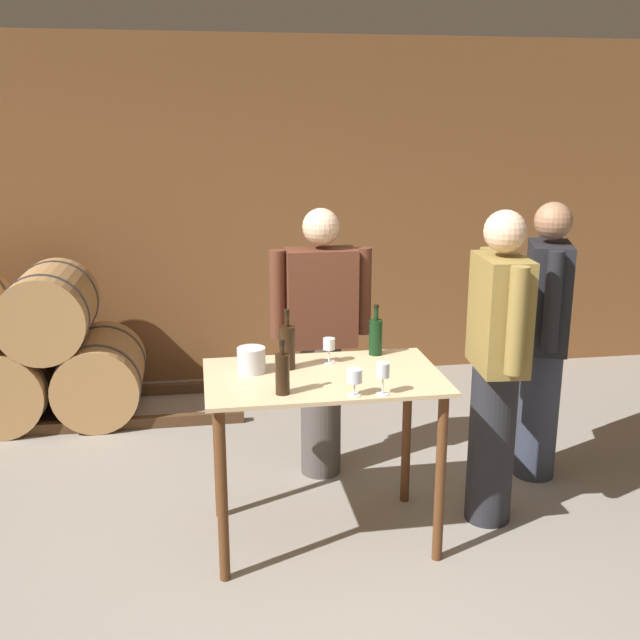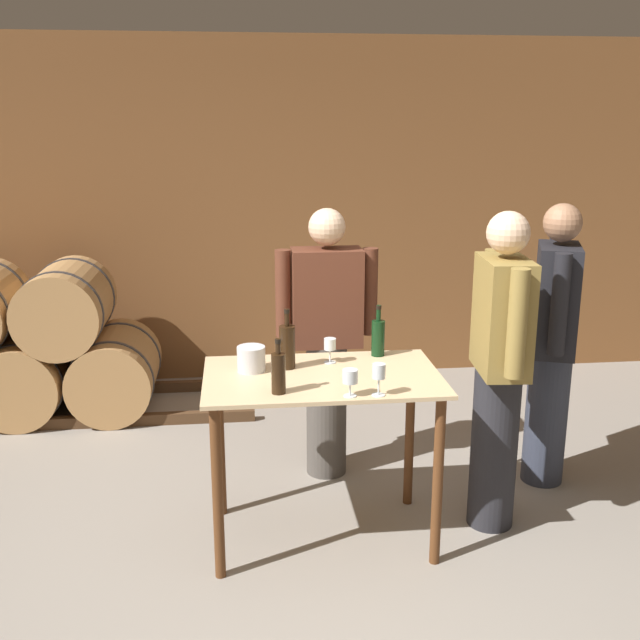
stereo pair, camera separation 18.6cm
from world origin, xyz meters
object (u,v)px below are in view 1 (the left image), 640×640
object	(u,v)px
wine_glass_near_center	(355,377)
person_visitor_with_scarf	(497,364)
wine_bottle_center	(376,336)
wine_glass_near_right	(383,372)
wine_bottle_far_left	(282,372)
person_host	(321,339)
wine_bottle_left	(287,346)
wine_glass_near_left	(329,345)
ice_bucket	(251,360)
person_visitor_bearded	(544,337)

from	to	relation	value
wine_glass_near_center	person_visitor_with_scarf	distance (m)	0.88
wine_bottle_center	wine_glass_near_right	distance (m)	0.59
wine_glass_near_center	wine_glass_near_right	world-z (taller)	wine_glass_near_right
wine_bottle_far_left	wine_bottle_center	distance (m)	0.74
wine_glass_near_center	person_visitor_with_scarf	xyz separation A→B (m)	(0.81, 0.33, -0.09)
person_host	wine_bottle_left	bearing A→B (deg)	-114.05
person_visitor_with_scarf	wine_glass_near_left	bearing A→B (deg)	170.14
ice_bucket	wine_glass_near_right	bearing A→B (deg)	-35.61
wine_glass_near_right	wine_bottle_far_left	bearing A→B (deg)	169.84
wine_glass_near_left	person_visitor_bearded	world-z (taller)	person_visitor_bearded
wine_glass_near_right	person_visitor_with_scarf	bearing A→B (deg)	26.33
wine_bottle_far_left	wine_bottle_left	world-z (taller)	wine_bottle_left
wine_bottle_far_left	person_visitor_with_scarf	bearing A→B (deg)	12.90
person_visitor_with_scarf	person_visitor_bearded	xyz separation A→B (m)	(0.47, 0.44, -0.01)
ice_bucket	person_visitor_bearded	size ratio (longest dim) A/B	0.08
wine_bottle_left	ice_bucket	distance (m)	0.19
wine_glass_near_left	wine_glass_near_center	bearing A→B (deg)	-86.33
wine_glass_near_center	wine_glass_near_right	xyz separation A→B (m)	(0.13, -0.00, 0.02)
wine_bottle_center	person_visitor_bearded	world-z (taller)	person_visitor_bearded
wine_bottle_left	wine_glass_near_left	bearing A→B (deg)	14.83
person_visitor_bearded	wine_bottle_center	bearing A→B (deg)	-169.02
wine_glass_near_left	wine_glass_near_right	bearing A→B (deg)	-71.72
wine_bottle_far_left	wine_glass_near_left	size ratio (longest dim) A/B	1.99
wine_bottle_far_left	person_visitor_bearded	bearing A→B (deg)	23.68
person_host	wine_bottle_far_left	bearing A→B (deg)	-109.34
wine_bottle_center	wine_glass_near_right	bearing A→B (deg)	-100.32
wine_bottle_left	person_visitor_with_scarf	distance (m)	1.07
wine_bottle_far_left	wine_glass_near_left	distance (m)	0.49
wine_bottle_center	wine_glass_near_center	world-z (taller)	wine_bottle_center
wine_bottle_center	ice_bucket	bearing A→B (deg)	-165.24
wine_bottle_far_left	wine_glass_near_right	xyz separation A→B (m)	(0.44, -0.08, 0.01)
wine_bottle_far_left	ice_bucket	bearing A→B (deg)	109.80
wine_glass_near_left	person_visitor_bearded	bearing A→B (deg)	12.70
wine_glass_near_left	wine_glass_near_right	world-z (taller)	wine_glass_near_right
wine_bottle_left	person_host	size ratio (longest dim) A/B	0.19
person_host	ice_bucket	bearing A→B (deg)	-125.55
person_visitor_with_scarf	wine_bottle_left	bearing A→B (deg)	175.27
wine_glass_near_right	ice_bucket	size ratio (longest dim) A/B	1.07
person_visitor_with_scarf	person_visitor_bearded	world-z (taller)	person_visitor_with_scarf
wine_glass_near_right	wine_glass_near_center	bearing A→B (deg)	178.21
wine_bottle_left	wine_glass_near_right	size ratio (longest dim) A/B	2.03
wine_bottle_center	person_visitor_bearded	distance (m)	1.07
ice_bucket	person_visitor_with_scarf	size ratio (longest dim) A/B	0.08
wine_bottle_far_left	wine_glass_near_right	bearing A→B (deg)	-10.16
wine_glass_near_left	ice_bucket	distance (m)	0.41
wine_glass_near_right	person_host	distance (m)	1.05
person_host	wine_glass_near_center	bearing A→B (deg)	-91.01
wine_bottle_left	person_host	xyz separation A→B (m)	(0.27, 0.60, -0.15)
wine_bottle_left	person_host	distance (m)	0.68
person_host	person_visitor_bearded	size ratio (longest dim) A/B	0.98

